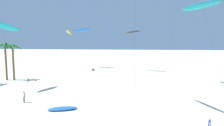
{
  "coord_description": "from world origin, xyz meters",
  "views": [
    {
      "loc": [
        1.37,
        -7.85,
        9.41
      ],
      "look_at": [
        -0.84,
        19.53,
        6.13
      ],
      "focal_mm": 36.22,
      "sensor_mm": 36.0,
      "label": 1
    }
  ],
  "objects_px": {
    "palm_tree_2": "(5,49)",
    "person_far_watcher": "(209,126)",
    "flying_kite_0": "(203,5)",
    "flying_kite_5": "(133,32)",
    "person_near_left": "(24,96)",
    "palm_tree_1": "(13,51)",
    "grounded_kite_0": "(62,109)",
    "flying_kite_7": "(5,26)",
    "flying_kite_8": "(82,30)",
    "flying_kite_2": "(69,32)"
  },
  "relations": [
    {
      "from": "palm_tree_2",
      "to": "person_far_watcher",
      "type": "relative_size",
      "value": 4.65
    },
    {
      "from": "flying_kite_0",
      "to": "flying_kite_5",
      "type": "height_order",
      "value": "flying_kite_0"
    },
    {
      "from": "flying_kite_0",
      "to": "person_near_left",
      "type": "relative_size",
      "value": 9.21
    },
    {
      "from": "palm_tree_1",
      "to": "grounded_kite_0",
      "type": "bearing_deg",
      "value": -49.02
    },
    {
      "from": "palm_tree_1",
      "to": "flying_kite_7",
      "type": "height_order",
      "value": "flying_kite_7"
    },
    {
      "from": "flying_kite_7",
      "to": "grounded_kite_0",
      "type": "distance_m",
      "value": 19.95
    },
    {
      "from": "palm_tree_2",
      "to": "flying_kite_8",
      "type": "xyz_separation_m",
      "value": [
        12.02,
        21.17,
        4.53
      ]
    },
    {
      "from": "grounded_kite_0",
      "to": "flying_kite_0",
      "type": "bearing_deg",
      "value": 19.77
    },
    {
      "from": "palm_tree_1",
      "to": "flying_kite_5",
      "type": "height_order",
      "value": "flying_kite_5"
    },
    {
      "from": "flying_kite_5",
      "to": "person_far_watcher",
      "type": "distance_m",
      "value": 41.5
    },
    {
      "from": "grounded_kite_0",
      "to": "person_near_left",
      "type": "relative_size",
      "value": 2.39
    },
    {
      "from": "flying_kite_2",
      "to": "flying_kite_8",
      "type": "xyz_separation_m",
      "value": [
        2.51,
        5.19,
        0.76
      ]
    },
    {
      "from": "palm_tree_2",
      "to": "flying_kite_7",
      "type": "relative_size",
      "value": 0.66
    },
    {
      "from": "flying_kite_0",
      "to": "person_far_watcher",
      "type": "height_order",
      "value": "flying_kite_0"
    },
    {
      "from": "flying_kite_7",
      "to": "person_near_left",
      "type": "relative_size",
      "value": 7.42
    },
    {
      "from": "flying_kite_8",
      "to": "grounded_kite_0",
      "type": "bearing_deg",
      "value": -81.56
    },
    {
      "from": "palm_tree_1",
      "to": "flying_kite_0",
      "type": "bearing_deg",
      "value": -18.88
    },
    {
      "from": "palm_tree_1",
      "to": "flying_kite_2",
      "type": "xyz_separation_m",
      "value": [
        8.03,
        15.56,
        4.14
      ]
    },
    {
      "from": "flying_kite_2",
      "to": "person_near_left",
      "type": "height_order",
      "value": "flying_kite_2"
    },
    {
      "from": "flying_kite_0",
      "to": "flying_kite_7",
      "type": "xyz_separation_m",
      "value": [
        -31.97,
        3.66,
        -2.75
      ]
    },
    {
      "from": "person_far_watcher",
      "to": "person_near_left",
      "type": "bearing_deg",
      "value": 158.18
    },
    {
      "from": "palm_tree_1",
      "to": "person_near_left",
      "type": "height_order",
      "value": "palm_tree_1"
    },
    {
      "from": "palm_tree_2",
      "to": "person_near_left",
      "type": "relative_size",
      "value": 4.93
    },
    {
      "from": "person_far_watcher",
      "to": "grounded_kite_0",
      "type": "bearing_deg",
      "value": 158.79
    },
    {
      "from": "flying_kite_8",
      "to": "person_far_watcher",
      "type": "height_order",
      "value": "flying_kite_8"
    },
    {
      "from": "palm_tree_2",
      "to": "flying_kite_5",
      "type": "bearing_deg",
      "value": 29.03
    },
    {
      "from": "flying_kite_2",
      "to": "flying_kite_5",
      "type": "relative_size",
      "value": 1.03
    },
    {
      "from": "flying_kite_7",
      "to": "grounded_kite_0",
      "type": "relative_size",
      "value": 3.1
    },
    {
      "from": "person_near_left",
      "to": "flying_kite_0",
      "type": "bearing_deg",
      "value": 9.09
    },
    {
      "from": "person_far_watcher",
      "to": "palm_tree_1",
      "type": "bearing_deg",
      "value": 142.29
    },
    {
      "from": "person_near_left",
      "to": "palm_tree_1",
      "type": "bearing_deg",
      "value": 121.83
    },
    {
      "from": "flying_kite_5",
      "to": "flying_kite_0",
      "type": "bearing_deg",
      "value": -69.98
    },
    {
      "from": "flying_kite_5",
      "to": "flying_kite_8",
      "type": "relative_size",
      "value": 0.92
    },
    {
      "from": "flying_kite_8",
      "to": "person_far_watcher",
      "type": "bearing_deg",
      "value": -64.39
    },
    {
      "from": "flying_kite_2",
      "to": "person_near_left",
      "type": "distance_m",
      "value": 33.17
    },
    {
      "from": "flying_kite_2",
      "to": "person_far_watcher",
      "type": "bearing_deg",
      "value": -58.95
    },
    {
      "from": "flying_kite_7",
      "to": "flying_kite_8",
      "type": "distance_m",
      "value": 30.04
    },
    {
      "from": "person_far_watcher",
      "to": "flying_kite_7",
      "type": "bearing_deg",
      "value": 150.16
    },
    {
      "from": "flying_kite_0",
      "to": "grounded_kite_0",
      "type": "xyz_separation_m",
      "value": [
        -18.94,
        -6.81,
        -13.64
      ]
    },
    {
      "from": "flying_kite_0",
      "to": "palm_tree_2",
      "type": "bearing_deg",
      "value": 162.43
    },
    {
      "from": "flying_kite_8",
      "to": "person_far_watcher",
      "type": "relative_size",
      "value": 6.95
    },
    {
      "from": "palm_tree_2",
      "to": "flying_kite_7",
      "type": "xyz_separation_m",
      "value": [
        4.88,
        -8.01,
        4.39
      ]
    },
    {
      "from": "flying_kite_0",
      "to": "flying_kite_7",
      "type": "height_order",
      "value": "flying_kite_0"
    },
    {
      "from": "flying_kite_8",
      "to": "flying_kite_0",
      "type": "bearing_deg",
      "value": -52.91
    },
    {
      "from": "palm_tree_2",
      "to": "flying_kite_8",
      "type": "relative_size",
      "value": 0.67
    },
    {
      "from": "palm_tree_1",
      "to": "person_far_watcher",
      "type": "xyz_separation_m",
      "value": [
        32.54,
        -25.16,
        -5.36
      ]
    },
    {
      "from": "flying_kite_7",
      "to": "person_far_watcher",
      "type": "height_order",
      "value": "flying_kite_7"
    },
    {
      "from": "flying_kite_2",
      "to": "grounded_kite_0",
      "type": "relative_size",
      "value": 2.92
    },
    {
      "from": "person_near_left",
      "to": "flying_kite_7",
      "type": "bearing_deg",
      "value": 130.71
    },
    {
      "from": "flying_kite_2",
      "to": "flying_kite_7",
      "type": "xyz_separation_m",
      "value": [
        -4.64,
        -23.99,
        0.62
      ]
    }
  ]
}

